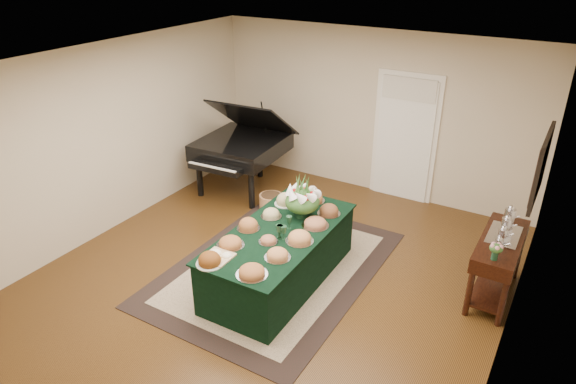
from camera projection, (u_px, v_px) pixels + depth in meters
The scene contains 14 objects.
ground at pixel (276, 273), 6.68m from camera, with size 6.00×6.00×0.00m, color black.
area_rug at pixel (276, 267), 6.78m from camera, with size 2.38×3.34×0.01m.
kitchen_doorway at pixel (405, 139), 8.24m from camera, with size 1.05×0.07×2.10m.
buffet_table at pixel (280, 256), 6.38m from camera, with size 1.09×2.25×0.72m.
food_platters at pixel (279, 227), 6.23m from camera, with size 0.99×2.23×0.13m.
cutting_board at pixel (219, 254), 5.70m from camera, with size 0.31×0.31×0.10m.
green_goblets at pixel (283, 229), 6.08m from camera, with size 0.14×0.32×0.18m.
floral_centerpiece at pixel (302, 198), 6.44m from camera, with size 0.46×0.46×0.46m.
grand_piano at pixel (241, 146), 8.58m from camera, with size 1.47×1.64×1.62m.
wicker_basket at pixel (271, 202), 8.24m from camera, with size 0.38×0.38×0.24m, color #A26C41.
mahogany_sideboard at pixel (499, 252), 6.00m from camera, with size 0.45×1.25×0.80m.
tea_service at pixel (505, 228), 5.91m from camera, with size 0.34×0.74×0.30m.
pink_bouquet at pixel (496, 249), 5.48m from camera, with size 0.16×0.16×0.20m.
wall_painting at pixel (541, 167), 5.40m from camera, with size 0.05×0.95×0.75m.
Camera 1 is at (2.95, -4.68, 3.90)m, focal length 32.00 mm.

